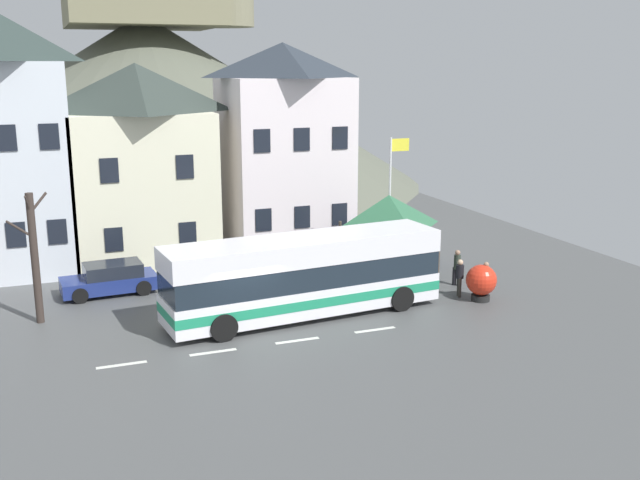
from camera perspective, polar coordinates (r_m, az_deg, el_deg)
name	(u,v)px	position (r m, az deg, el deg)	size (l,w,h in m)	color
ground_plane	(244,332)	(27.05, -5.87, -7.11)	(40.00, 60.00, 0.07)	#4E5051
townhouse_00	(10,146)	(36.53, -22.89, 6.73)	(5.07, 5.71, 11.64)	silver
townhouse_01	(140,164)	(36.66, -13.75, 5.74)	(6.69, 5.21, 9.49)	#EAE6C5
townhouse_02	(284,147)	(38.41, -2.83, 7.20)	(5.96, 5.66, 10.49)	white
hilltop_castle	(147,95)	(60.62, -13.26, 10.88)	(43.23, 43.23, 20.57)	#5A5F50
transit_bus	(304,277)	(28.06, -1.22, -2.86)	(11.00, 3.47, 3.08)	white
bus_shelter	(389,211)	(32.91, 5.33, 2.26)	(3.60, 3.60, 3.79)	#473D33
parked_car_00	(388,252)	(35.58, 5.28, -0.96)	(4.19, 2.43, 1.22)	navy
parked_car_02	(110,279)	(32.22, -15.93, -2.91)	(3.98, 2.03, 1.31)	navy
pedestrian_00	(460,275)	(31.07, 10.76, -2.69)	(0.33, 0.33, 1.59)	#38332D
pedestrian_01	(485,280)	(30.83, 12.69, -3.04)	(0.32, 0.37, 1.62)	black
pedestrian_02	(457,267)	(32.62, 10.55, -2.09)	(0.30, 0.34, 1.59)	black
pedestrian_03	(372,270)	(31.27, 4.04, -2.31)	(0.35, 0.35, 1.60)	#38332D
public_bench	(369,258)	(35.05, 3.83, -1.37)	(1.71, 0.48, 0.87)	#33473D
flagpole	(391,195)	(33.41, 5.55, 3.48)	(0.95, 0.10, 6.28)	silver
harbour_buoy	(481,281)	(30.74, 12.37, -3.13)	(1.26, 1.26, 1.51)	black
bare_tree_00	(34,256)	(29.03, -21.22, -1.18)	(1.51, 1.21, 4.92)	#382D28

